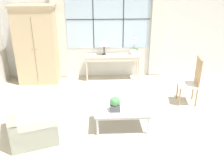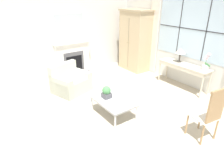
{
  "view_description": "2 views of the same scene",
  "coord_description": "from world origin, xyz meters",
  "px_view_note": "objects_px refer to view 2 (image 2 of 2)",
  "views": [
    {
      "loc": [
        -0.28,
        -4.24,
        2.81
      ],
      "look_at": [
        -0.03,
        0.37,
        0.83
      ],
      "focal_mm": 40.0,
      "sensor_mm": 36.0,
      "label": 1
    },
    {
      "loc": [
        3.43,
        -2.26,
        2.63
      ],
      "look_at": [
        -0.12,
        0.26,
        0.66
      ],
      "focal_mm": 32.0,
      "sensor_mm": 36.0,
      "label": 2
    }
  ],
  "objects_px": {
    "armoire": "(135,41)",
    "coffee_table": "(113,101)",
    "pillar_candle": "(121,101)",
    "potted_plant_small": "(107,92)",
    "side_chair_wooden": "(210,112)",
    "fireplace": "(73,55)",
    "potted_orchid": "(206,63)",
    "console_table": "(184,67)",
    "armchair_upholstered": "(71,83)",
    "table_lamp": "(181,51)"
  },
  "relations": [
    {
      "from": "armoire",
      "to": "coffee_table",
      "type": "relative_size",
      "value": 2.01
    },
    {
      "from": "armoire",
      "to": "pillar_candle",
      "type": "bearing_deg",
      "value": -46.06
    },
    {
      "from": "potted_plant_small",
      "to": "pillar_candle",
      "type": "bearing_deg",
      "value": 17.79
    },
    {
      "from": "potted_plant_small",
      "to": "side_chair_wooden",
      "type": "bearing_deg",
      "value": 28.65
    },
    {
      "from": "armoire",
      "to": "fireplace",
      "type": "bearing_deg",
      "value": -113.39
    },
    {
      "from": "potted_orchid",
      "to": "potted_plant_small",
      "type": "xyz_separation_m",
      "value": [
        -0.72,
        -2.75,
        -0.36
      ]
    },
    {
      "from": "armoire",
      "to": "console_table",
      "type": "xyz_separation_m",
      "value": [
        2.11,
        0.08,
        -0.43
      ]
    },
    {
      "from": "side_chair_wooden",
      "to": "potted_plant_small",
      "type": "distance_m",
      "value": 2.16
    },
    {
      "from": "armchair_upholstered",
      "to": "coffee_table",
      "type": "bearing_deg",
      "value": 9.12
    },
    {
      "from": "side_chair_wooden",
      "to": "armoire",
      "type": "bearing_deg",
      "value": 157.98
    },
    {
      "from": "table_lamp",
      "to": "coffee_table",
      "type": "height_order",
      "value": "table_lamp"
    },
    {
      "from": "armoire",
      "to": "pillar_candle",
      "type": "distance_m",
      "value": 3.52
    },
    {
      "from": "table_lamp",
      "to": "pillar_candle",
      "type": "bearing_deg",
      "value": -78.59
    },
    {
      "from": "console_table",
      "to": "potted_orchid",
      "type": "height_order",
      "value": "potted_orchid"
    },
    {
      "from": "fireplace",
      "to": "potted_plant_small",
      "type": "relative_size",
      "value": 7.06
    },
    {
      "from": "fireplace",
      "to": "armoire",
      "type": "bearing_deg",
      "value": 66.61
    },
    {
      "from": "pillar_candle",
      "to": "fireplace",
      "type": "bearing_deg",
      "value": 173.01
    },
    {
      "from": "table_lamp",
      "to": "potted_orchid",
      "type": "bearing_deg",
      "value": -1.21
    },
    {
      "from": "armchair_upholstered",
      "to": "console_table",
      "type": "bearing_deg",
      "value": 59.66
    },
    {
      "from": "fireplace",
      "to": "table_lamp",
      "type": "xyz_separation_m",
      "value": [
        2.77,
        2.24,
        0.39
      ]
    },
    {
      "from": "armchair_upholstered",
      "to": "table_lamp",
      "type": "bearing_deg",
      "value": 63.82
    },
    {
      "from": "armoire",
      "to": "table_lamp",
      "type": "bearing_deg",
      "value": 4.51
    },
    {
      "from": "table_lamp",
      "to": "pillar_candle",
      "type": "relative_size",
      "value": 3.74
    },
    {
      "from": "console_table",
      "to": "fireplace",
      "type": "bearing_deg",
      "value": -144.21
    },
    {
      "from": "fireplace",
      "to": "console_table",
      "type": "height_order",
      "value": "fireplace"
    },
    {
      "from": "console_table",
      "to": "potted_orchid",
      "type": "bearing_deg",
      "value": 4.23
    },
    {
      "from": "coffee_table",
      "to": "armoire",
      "type": "bearing_deg",
      "value": 130.38
    },
    {
      "from": "potted_orchid",
      "to": "armoire",
      "type": "bearing_deg",
      "value": -177.28
    },
    {
      "from": "console_table",
      "to": "pillar_candle",
      "type": "bearing_deg",
      "value": -83.5
    },
    {
      "from": "potted_plant_small",
      "to": "console_table",
      "type": "bearing_deg",
      "value": 87.94
    },
    {
      "from": "fireplace",
      "to": "armoire",
      "type": "xyz_separation_m",
      "value": [
        0.9,
        2.09,
        0.4
      ]
    },
    {
      "from": "table_lamp",
      "to": "armchair_upholstered",
      "type": "relative_size",
      "value": 0.37
    },
    {
      "from": "fireplace",
      "to": "side_chair_wooden",
      "type": "relative_size",
      "value": 1.84
    },
    {
      "from": "armoire",
      "to": "side_chair_wooden",
      "type": "height_order",
      "value": "armoire"
    },
    {
      "from": "armchair_upholstered",
      "to": "side_chair_wooden",
      "type": "relative_size",
      "value": 1.01
    },
    {
      "from": "console_table",
      "to": "table_lamp",
      "type": "distance_m",
      "value": 0.49
    },
    {
      "from": "table_lamp",
      "to": "coffee_table",
      "type": "distance_m",
      "value": 2.78
    },
    {
      "from": "console_table",
      "to": "coffee_table",
      "type": "height_order",
      "value": "console_table"
    },
    {
      "from": "side_chair_wooden",
      "to": "potted_plant_small",
      "type": "height_order",
      "value": "side_chair_wooden"
    },
    {
      "from": "fireplace",
      "to": "potted_orchid",
      "type": "bearing_deg",
      "value": 31.42
    },
    {
      "from": "armoire",
      "to": "potted_plant_small",
      "type": "xyz_separation_m",
      "value": [
        2.01,
        -2.62,
        -0.52
      ]
    },
    {
      "from": "console_table",
      "to": "table_lamp",
      "type": "relative_size",
      "value": 3.69
    },
    {
      "from": "coffee_table",
      "to": "side_chair_wooden",
      "type": "bearing_deg",
      "value": 28.36
    },
    {
      "from": "side_chair_wooden",
      "to": "pillar_candle",
      "type": "relative_size",
      "value": 9.86
    },
    {
      "from": "armoire",
      "to": "table_lamp",
      "type": "distance_m",
      "value": 1.88
    },
    {
      "from": "table_lamp",
      "to": "side_chair_wooden",
      "type": "bearing_deg",
      "value": -40.28
    },
    {
      "from": "side_chair_wooden",
      "to": "armchair_upholstered",
      "type": "bearing_deg",
      "value": -160.64
    },
    {
      "from": "armoire",
      "to": "armchair_upholstered",
      "type": "relative_size",
      "value": 1.88
    },
    {
      "from": "fireplace",
      "to": "console_table",
      "type": "bearing_deg",
      "value": 35.79
    },
    {
      "from": "fireplace",
      "to": "table_lamp",
      "type": "bearing_deg",
      "value": 38.87
    }
  ]
}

